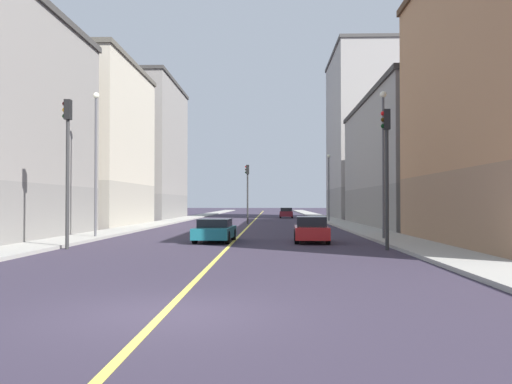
# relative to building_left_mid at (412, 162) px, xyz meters

# --- Properties ---
(ground_plane) EXTENTS (400.00, 400.00, 0.00)m
(ground_plane) POSITION_rel_building_left_mid_xyz_m (-14.34, -37.91, -5.61)
(ground_plane) COLOR #312A3A
(ground_plane) RESTS_ON ground
(sidewalk_left) EXTENTS (2.62, 168.00, 0.15)m
(sidewalk_left) POSITION_rel_building_left_mid_xyz_m (-5.52, 11.09, -5.53)
(sidewalk_left) COLOR #9E9B93
(sidewalk_left) RESTS_ON ground
(sidewalk_right) EXTENTS (2.62, 168.00, 0.15)m
(sidewalk_right) POSITION_rel_building_left_mid_xyz_m (-23.16, 11.09, -5.53)
(sidewalk_right) COLOR #9E9B93
(sidewalk_right) RESTS_ON ground
(lane_center_stripe) EXTENTS (0.16, 154.00, 0.01)m
(lane_center_stripe) POSITION_rel_building_left_mid_xyz_m (-14.34, 11.09, -5.60)
(lane_center_stripe) COLOR #E5D14C
(lane_center_stripe) RESTS_ON ground
(building_left_mid) EXTENTS (8.71, 25.01, 11.20)m
(building_left_mid) POSITION_rel_building_left_mid_xyz_m (0.00, 0.00, 0.00)
(building_left_mid) COLOR slate
(building_left_mid) RESTS_ON ground
(building_left_far) EXTENTS (8.71, 17.75, 21.82)m
(building_left_far) POSITION_rel_building_left_mid_xyz_m (0.00, 24.39, 5.31)
(building_left_far) COLOR gray
(building_left_far) RESTS_ON ground
(building_right_midblock) EXTENTS (8.71, 16.00, 14.54)m
(building_right_midblock) POSITION_rel_building_left_mid_xyz_m (-28.67, 0.34, 1.67)
(building_right_midblock) COLOR #9D9688
(building_right_midblock) RESTS_ON ground
(building_right_distant) EXTENTS (8.71, 18.62, 17.40)m
(building_right_distant) POSITION_rel_building_left_mid_xyz_m (-28.67, 21.27, 3.10)
(building_right_distant) COLOR slate
(building_right_distant) RESTS_ON ground
(traffic_light_left_near) EXTENTS (0.40, 0.32, 6.21)m
(traffic_light_left_near) POSITION_rel_building_left_mid_xyz_m (-7.24, -23.95, -1.61)
(traffic_light_left_near) COLOR #2D2D2D
(traffic_light_left_near) RESTS_ON ground
(traffic_light_right_near) EXTENTS (0.40, 0.32, 6.71)m
(traffic_light_right_near) POSITION_rel_building_left_mid_xyz_m (-21.46, -23.95, -1.32)
(traffic_light_right_near) COLOR #2D2D2D
(traffic_light_right_near) RESTS_ON ground
(traffic_light_median_far) EXTENTS (0.40, 0.32, 5.77)m
(traffic_light_median_far) POSITION_rel_building_left_mid_xyz_m (-14.67, 5.17, -1.86)
(traffic_light_median_far) COLOR #2D2D2D
(traffic_light_median_far) RESTS_ON ground
(street_lamp_left_near) EXTENTS (0.36, 0.36, 8.02)m
(street_lamp_left_near) POSITION_rel_building_left_mid_xyz_m (-6.23, -18.29, -0.67)
(street_lamp_left_near) COLOR #4C4C51
(street_lamp_left_near) RESTS_ON ground
(street_lamp_right_near) EXTENTS (0.36, 0.36, 8.30)m
(street_lamp_right_near) POSITION_rel_building_left_mid_xyz_m (-22.45, -16.97, -0.52)
(street_lamp_right_near) COLOR #4C4C51
(street_lamp_right_near) RESTS_ON ground
(street_lamp_left_far) EXTENTS (0.36, 0.36, 7.06)m
(street_lamp_left_far) POSITION_rel_building_left_mid_xyz_m (-6.23, 10.13, -1.18)
(street_lamp_left_far) COLOR #4C4C51
(street_lamp_left_far) RESTS_ON ground
(car_red) EXTENTS (1.86, 3.95, 1.35)m
(car_red) POSITION_rel_building_left_mid_xyz_m (-10.23, -19.45, -4.96)
(car_red) COLOR red
(car_red) RESTS_ON ground
(car_teal) EXTENTS (2.03, 4.59, 1.22)m
(car_teal) POSITION_rel_building_left_mid_xyz_m (-15.32, -19.12, -5.00)
(car_teal) COLOR #196670
(car_teal) RESTS_ON ground
(car_maroon) EXTENTS (1.88, 4.28, 1.38)m
(car_maroon) POSITION_rel_building_left_mid_xyz_m (-10.32, 26.09, -4.93)
(car_maroon) COLOR maroon
(car_maroon) RESTS_ON ground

